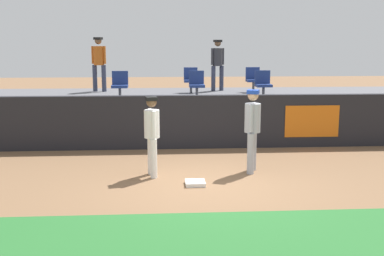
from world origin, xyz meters
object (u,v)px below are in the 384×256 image
player_fielder_home (152,131)px  spectator_hooded (99,60)px  seat_front_left (120,84)px  spectator_capped (218,61)px  seat_back_right (253,78)px  seat_front_center (197,83)px  seat_front_right (263,83)px  seat_back_center (191,79)px  first_base (195,183)px  player_runner_visitor (252,125)px

player_fielder_home → spectator_hooded: spectator_hooded is taller
seat_front_left → spectator_capped: bearing=37.1°
player_fielder_home → spectator_capped: bearing=149.6°
seat_back_right → seat_front_center: size_ratio=1.00×
seat_front_right → spectator_capped: 2.70m
spectator_hooded → seat_back_center: bearing=-175.2°
first_base → player_runner_visitor: bearing=34.6°
seat_front_center → spectator_hooded: (-3.17, 2.40, 0.59)m
seat_back_right → spectator_capped: spectator_capped is taller
seat_back_center → seat_front_right: same height
player_fielder_home → seat_front_left: size_ratio=2.06×
first_base → player_runner_visitor: size_ratio=0.22×
player_fielder_home → seat_back_right: 6.85m
player_runner_visitor → seat_back_right: size_ratio=2.19×
spectator_hooded → player_fielder_home: bearing=121.9°
spectator_capped → seat_back_center: bearing=13.9°
seat_front_center → seat_front_left: (-2.27, 0.00, 0.00)m
seat_back_center → seat_front_left: (-2.21, -1.80, 0.00)m
spectator_capped → spectator_hooded: bearing=-18.2°
seat_front_left → spectator_hooded: 2.63m
first_base → player_fielder_home: player_fielder_home is taller
seat_front_right → spectator_hooded: bearing=155.1°
first_base → seat_front_center: size_ratio=0.48×
player_runner_visitor → seat_front_left: seat_front_left is taller
seat_back_center → seat_front_right: bearing=-41.1°
seat_front_left → seat_front_right: bearing=-0.0°
seat_back_center → seat_front_right: size_ratio=1.00×
player_fielder_home → seat_front_left: seat_front_left is taller
spectator_capped → seat_front_center: bearing=51.1°
player_fielder_home → player_runner_visitor: player_runner_visitor is taller
player_fielder_home → seat_back_right: (3.32, 5.95, 0.65)m
seat_back_center → seat_back_right: (2.11, 0.00, 0.00)m
first_base → player_runner_visitor: player_runner_visitor is taller
player_runner_visitor → seat_back_center: (-0.99, 5.77, 0.58)m
seat_back_right → spectator_hooded: 5.28m
seat_back_center → seat_front_right: 2.74m
seat_back_right → spectator_capped: size_ratio=0.48×
player_runner_visitor → seat_front_right: seat_front_right is taller
seat_back_right → seat_front_left: bearing=-157.4°
player_fielder_home → player_runner_visitor: bearing=82.6°
spectator_hooded → first_base: bearing=126.6°
seat_back_right → spectator_hooded: bearing=173.4°
seat_back_center → seat_front_center: same height
seat_back_right → spectator_capped: (-1.14, 0.61, 0.54)m
seat_back_right → seat_front_left: size_ratio=1.00×
seat_front_center → spectator_hooded: spectator_hooded is taller
player_runner_visitor → seat_front_center: 4.12m
first_base → spectator_hooded: bearing=110.8°
seat_front_center → seat_front_left: bearing=180.0°
player_fielder_home → spectator_hooded: (-1.89, 6.55, 1.24)m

